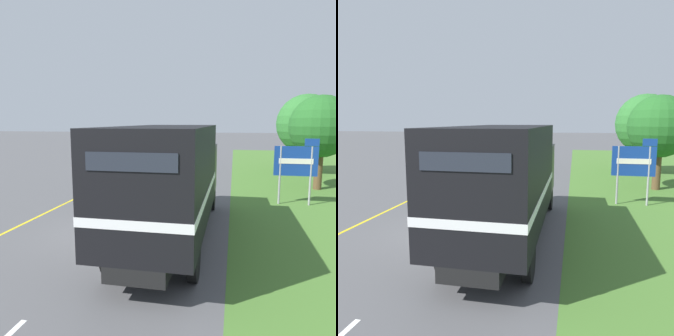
% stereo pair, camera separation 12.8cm
% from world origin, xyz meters
% --- Properties ---
extents(ground_plane, '(200.00, 200.00, 0.00)m').
position_xyz_m(ground_plane, '(0.00, 0.00, 0.00)').
color(ground_plane, '#515154').
extents(edge_line_yellow, '(0.12, 48.88, 0.01)m').
position_xyz_m(edge_line_yellow, '(-3.70, 9.37, 0.00)').
color(edge_line_yellow, yellow).
rests_on(edge_line_yellow, ground).
extents(centre_dash_near, '(0.12, 2.60, 0.01)m').
position_xyz_m(centre_dash_near, '(0.00, 0.28, 0.00)').
color(centre_dash_near, white).
rests_on(centre_dash_near, ground).
extents(centre_dash_mid_a, '(0.12, 2.60, 0.01)m').
position_xyz_m(centre_dash_mid_a, '(0.00, 6.88, 0.00)').
color(centre_dash_mid_a, white).
rests_on(centre_dash_mid_a, ground).
extents(centre_dash_mid_b, '(0.12, 2.60, 0.01)m').
position_xyz_m(centre_dash_mid_b, '(0.00, 13.48, 0.00)').
color(centre_dash_mid_b, white).
rests_on(centre_dash_mid_b, ground).
extents(centre_dash_far, '(0.12, 2.60, 0.01)m').
position_xyz_m(centre_dash_far, '(0.00, 20.08, 0.00)').
color(centre_dash_far, white).
rests_on(centre_dash_far, ground).
extents(centre_dash_farthest, '(0.12, 2.60, 0.01)m').
position_xyz_m(centre_dash_farthest, '(0.00, 26.68, 0.00)').
color(centre_dash_farthest, white).
rests_on(centre_dash_farthest, ground).
extents(horse_trailer_truck, '(2.40, 8.69, 3.59)m').
position_xyz_m(horse_trailer_truck, '(1.93, -0.29, 2.01)').
color(horse_trailer_truck, black).
rests_on(horse_trailer_truck, ground).
extents(lead_car_white, '(1.80, 4.29, 2.09)m').
position_xyz_m(lead_car_white, '(-1.74, 14.41, 1.04)').
color(lead_car_white, black).
rests_on(lead_car_white, ground).
extents(highway_sign, '(1.86, 0.09, 2.98)m').
position_xyz_m(highway_sign, '(6.54, 5.15, 1.88)').
color(highway_sign, '#9E9EA3').
rests_on(highway_sign, ground).
extents(roadside_tree_near, '(3.37, 3.37, 5.14)m').
position_xyz_m(roadside_tree_near, '(8.37, 8.96, 3.43)').
color(roadside_tree_near, brown).
rests_on(roadside_tree_near, ground).
extents(roadside_tree_mid, '(4.17, 4.17, 5.64)m').
position_xyz_m(roadside_tree_mid, '(8.80, 14.77, 3.55)').
color(roadside_tree_mid, '#4C3823').
rests_on(roadside_tree_mid, ground).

